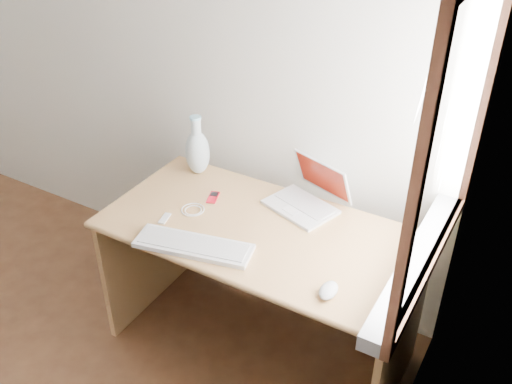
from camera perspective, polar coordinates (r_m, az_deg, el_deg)
The scene contains 10 objects.
back_wall at distance 3.04m, azimuth -12.73°, elevation 16.11°, with size 3.50×0.04×2.60m, color white.
window at distance 1.92m, azimuth 18.77°, elevation 4.43°, with size 0.11×0.99×1.10m.
desk at distance 2.58m, azimuth 1.23°, elevation -6.32°, with size 1.34×0.67×0.71m.
laptop at distance 2.54m, azimuth 4.89°, elevation -0.32°, with size 0.35×0.33×0.20m.
external_keyboard at distance 2.30m, azimuth -6.27°, elevation -5.33°, with size 0.50×0.25×0.02m.
mouse at distance 2.10m, azimuth 7.26°, elevation -9.74°, with size 0.06×0.10×0.04m, color white.
ipod at distance 2.60m, azimuth -4.31°, elevation -0.52°, with size 0.07×0.10×0.01m.
cable_coil at distance 2.53m, azimuth -6.34°, elevation -1.77°, with size 0.10×0.10×0.01m, color white.
remote at distance 2.49m, azimuth -9.12°, elevation -2.62°, with size 0.03×0.08×0.01m, color white.
vase at distance 2.74m, azimuth -5.88°, elevation 4.13°, with size 0.12×0.12×0.30m.
Camera 1 is at (1.99, -0.40, 2.13)m, focal length 40.00 mm.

